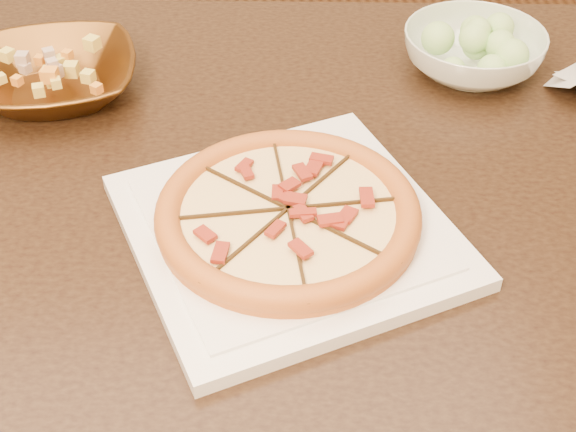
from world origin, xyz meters
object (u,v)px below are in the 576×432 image
dining_table (227,221)px  plate (288,229)px  pizza (288,213)px  bronze_bowl (54,78)px  salad_bowl (473,52)px

dining_table → plate: 0.20m
dining_table → pizza: 0.22m
plate → pizza: 0.02m
plate → bronze_bowl: bronze_bowl is taller
bronze_bowl → salad_bowl: salad_bowl is taller
bronze_bowl → salad_bowl: 0.59m
plate → salad_bowl: bearing=48.6°
pizza → bronze_bowl: (-0.30, 0.32, -0.01)m
dining_table → pizza: bearing=-65.0°
salad_bowl → plate: bearing=-131.4°
dining_table → pizza: pizza is taller
dining_table → plate: bearing=-65.0°
dining_table → bronze_bowl: 0.31m
dining_table → salad_bowl: salad_bowl is taller
plate → bronze_bowl: size_ratio=1.87×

